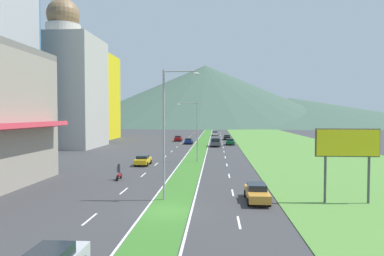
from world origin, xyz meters
TOP-DOWN VIEW (x-y plane):
  - ground_plane at (0.00, 0.00)m, footprint 600.00×600.00m
  - grass_median at (0.00, 60.00)m, footprint 3.20×240.00m
  - grass_verge_right at (20.60, 60.00)m, footprint 24.00×240.00m
  - lane_dash_left_2 at (-5.10, -2.20)m, footprint 0.16×2.80m
  - lane_dash_left_3 at (-5.10, 6.70)m, footprint 0.16×2.80m
  - lane_dash_left_4 at (-5.10, 15.60)m, footprint 0.16×2.80m
  - lane_dash_left_5 at (-5.10, 24.49)m, footprint 0.16×2.80m
  - lane_dash_left_6 at (-5.10, 33.39)m, footprint 0.16×2.80m
  - lane_dash_left_7 at (-5.10, 42.29)m, footprint 0.16×2.80m
  - lane_dash_left_8 at (-5.10, 51.19)m, footprint 0.16×2.80m
  - lane_dash_left_9 at (-5.10, 60.09)m, footprint 0.16×2.80m
  - lane_dash_left_10 at (-5.10, 68.99)m, footprint 0.16×2.80m
  - lane_dash_left_11 at (-5.10, 77.89)m, footprint 0.16×2.80m
  - lane_dash_left_12 at (-5.10, 86.79)m, footprint 0.16×2.80m
  - lane_dash_left_13 at (-5.10, 95.68)m, footprint 0.16×2.80m
  - lane_dash_left_14 at (-5.10, 104.58)m, footprint 0.16×2.80m
  - lane_dash_left_15 at (-5.10, 113.48)m, footprint 0.16×2.80m
  - lane_dash_right_2 at (5.10, -2.20)m, footprint 0.16×2.80m
  - lane_dash_right_3 at (5.10, 6.70)m, footprint 0.16×2.80m
  - lane_dash_right_4 at (5.10, 15.60)m, footprint 0.16×2.80m
  - lane_dash_right_5 at (5.10, 24.49)m, footprint 0.16×2.80m
  - lane_dash_right_6 at (5.10, 33.39)m, footprint 0.16×2.80m
  - lane_dash_right_7 at (5.10, 42.29)m, footprint 0.16×2.80m
  - lane_dash_right_8 at (5.10, 51.19)m, footprint 0.16×2.80m
  - lane_dash_right_9 at (5.10, 60.09)m, footprint 0.16×2.80m
  - lane_dash_right_10 at (5.10, 68.99)m, footprint 0.16×2.80m
  - lane_dash_right_11 at (5.10, 77.89)m, footprint 0.16×2.80m
  - lane_dash_right_12 at (5.10, 86.79)m, footprint 0.16×2.80m
  - lane_dash_right_13 at (5.10, 95.68)m, footprint 0.16×2.80m
  - lane_dash_right_14 at (5.10, 104.58)m, footprint 0.16×2.80m
  - lane_dash_right_15 at (5.10, 113.48)m, footprint 0.16×2.80m
  - edge_line_median_left at (-1.75, 60.00)m, footprint 0.16×240.00m
  - edge_line_median_right at (1.75, 60.00)m, footprint 0.16×240.00m
  - domed_building at (-29.89, 49.70)m, footprint 15.17×15.17m
  - midrise_colored at (-33.94, 75.57)m, footprint 14.81×14.81m
  - hill_far_left at (-30.22, 284.32)m, footprint 173.35×173.35m
  - hill_far_center at (-4.68, 240.77)m, footprint 203.17×203.17m
  - hill_far_right at (61.32, 251.50)m, footprint 227.25×227.25m
  - street_lamp_near at (-0.50, 3.43)m, footprint 3.04×0.28m
  - street_lamp_mid at (0.36, 27.16)m, footprint 3.20×0.31m
  - billboard_roadside at (14.09, 3.31)m, footprint 5.08×0.28m
  - car_0 at (-6.70, 68.63)m, footprint 1.89×4.54m
  - car_2 at (6.65, 74.69)m, footprint 1.91×4.53m
  - car_3 at (6.87, 57.68)m, footprint 1.97×4.03m
  - car_4 at (-3.17, 59.83)m, footprint 1.93×4.36m
  - car_5 at (-6.83, 23.48)m, footprint 1.92×4.23m
  - car_6 at (3.23, 93.44)m, footprint 1.99×4.18m
  - car_7 at (6.95, 3.62)m, footprint 1.86×4.77m
  - pickup_truck_0 at (3.43, 53.09)m, footprint 2.18×5.40m
  - motorcycle_rider at (-7.11, 12.23)m, footprint 0.36×2.00m

SIDE VIEW (x-z plane):
  - ground_plane at x=0.00m, z-range 0.00..0.00m
  - lane_dash_left_2 at x=-5.10m, z-range 0.00..0.01m
  - lane_dash_left_3 at x=-5.10m, z-range 0.00..0.01m
  - lane_dash_left_4 at x=-5.10m, z-range 0.00..0.01m
  - lane_dash_left_5 at x=-5.10m, z-range 0.00..0.01m
  - lane_dash_left_6 at x=-5.10m, z-range 0.00..0.01m
  - lane_dash_left_7 at x=-5.10m, z-range 0.00..0.01m
  - lane_dash_left_8 at x=-5.10m, z-range 0.00..0.01m
  - lane_dash_left_9 at x=-5.10m, z-range 0.00..0.01m
  - lane_dash_left_10 at x=-5.10m, z-range 0.00..0.01m
  - lane_dash_left_11 at x=-5.10m, z-range 0.00..0.01m
  - lane_dash_left_12 at x=-5.10m, z-range 0.00..0.01m
  - lane_dash_left_13 at x=-5.10m, z-range 0.00..0.01m
  - lane_dash_left_14 at x=-5.10m, z-range 0.00..0.01m
  - lane_dash_left_15 at x=-5.10m, z-range 0.00..0.01m
  - lane_dash_right_2 at x=5.10m, z-range 0.00..0.01m
  - lane_dash_right_3 at x=5.10m, z-range 0.00..0.01m
  - lane_dash_right_4 at x=5.10m, z-range 0.00..0.01m
  - lane_dash_right_5 at x=5.10m, z-range 0.00..0.01m
  - lane_dash_right_6 at x=5.10m, z-range 0.00..0.01m
  - lane_dash_right_7 at x=5.10m, z-range 0.00..0.01m
  - lane_dash_right_8 at x=5.10m, z-range 0.00..0.01m
  - lane_dash_right_9 at x=5.10m, z-range 0.00..0.01m
  - lane_dash_right_10 at x=5.10m, z-range 0.00..0.01m
  - lane_dash_right_11 at x=5.10m, z-range 0.00..0.01m
  - lane_dash_right_12 at x=5.10m, z-range 0.00..0.01m
  - lane_dash_right_13 at x=5.10m, z-range 0.00..0.01m
  - lane_dash_right_14 at x=5.10m, z-range 0.00..0.01m
  - lane_dash_right_15 at x=5.10m, z-range 0.00..0.01m
  - edge_line_median_left at x=-1.75m, z-range 0.00..0.01m
  - edge_line_median_right at x=1.75m, z-range 0.00..0.01m
  - grass_median at x=0.00m, z-range 0.00..0.06m
  - grass_verge_right at x=20.60m, z-range 0.00..0.06m
  - car_5 at x=-6.83m, z-range 0.03..1.42m
  - car_4 at x=-3.17m, z-range 0.02..1.43m
  - car_2 at x=6.65m, z-range 0.03..1.46m
  - car_7 at x=6.95m, z-range 0.02..1.47m
  - motorcycle_rider at x=-7.11m, z-range -0.15..1.65m
  - car_3 at x=6.87m, z-range 0.01..1.49m
  - car_6 at x=3.23m, z-range 0.01..1.52m
  - car_0 at x=-6.70m, z-range 0.03..1.52m
  - pickup_truck_0 at x=3.43m, z-range -0.02..1.98m
  - billboard_roadside at x=14.09m, z-range 1.57..7.65m
  - street_lamp_mid at x=0.36m, z-range 0.72..9.80m
  - street_lamp_near at x=-0.50m, z-range 0.73..11.65m
  - hill_far_right at x=61.32m, z-range 0.00..20.02m
  - midrise_colored at x=-33.94m, z-range 0.00..24.54m
  - domed_building at x=-29.89m, z-range -2.90..29.54m
  - hill_far_left at x=-30.22m, z-range 0.00..32.93m
  - hill_far_center at x=-4.68m, z-range 0.00..44.37m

